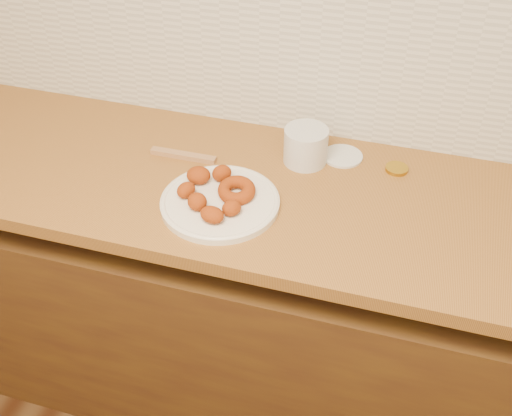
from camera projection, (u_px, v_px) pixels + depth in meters
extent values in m
cube|color=#523411|center=(337.00, 331.00, 1.84)|extent=(3.60, 0.60, 0.77)
cube|color=#9A6630|center=(123.00, 166.00, 1.67)|extent=(2.30, 0.62, 0.04)
cube|color=silver|center=(386.00, 42.00, 1.54)|extent=(3.60, 0.02, 0.60)
cylinder|color=white|center=(220.00, 203.00, 1.50)|extent=(0.30, 0.30, 0.02)
torus|color=#9F3C10|center=(236.00, 190.00, 1.50)|extent=(0.13, 0.13, 0.04)
ellipsoid|color=#9F3C10|center=(199.00, 175.00, 1.54)|extent=(0.07, 0.07, 0.04)
ellipsoid|color=#9F3C10|center=(186.00, 190.00, 1.49)|extent=(0.06, 0.06, 0.04)
ellipsoid|color=#9F3C10|center=(197.00, 202.00, 1.45)|extent=(0.07, 0.07, 0.04)
ellipsoid|color=#9F3C10|center=(212.00, 215.00, 1.42)|extent=(0.07, 0.06, 0.04)
ellipsoid|color=#9F3C10|center=(222.00, 173.00, 1.54)|extent=(0.06, 0.06, 0.05)
ellipsoid|color=#9F3C10|center=(232.00, 208.00, 1.44)|extent=(0.06, 0.06, 0.04)
cylinder|color=silver|center=(306.00, 146.00, 1.62)|extent=(0.13, 0.13, 0.10)
cylinder|color=silver|center=(342.00, 156.00, 1.67)|extent=(0.14, 0.14, 0.01)
cylinder|color=#AF881F|center=(397.00, 169.00, 1.62)|extent=(0.08, 0.08, 0.01)
cube|color=#A27247|center=(183.00, 155.00, 1.66)|extent=(0.19, 0.02, 0.01)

